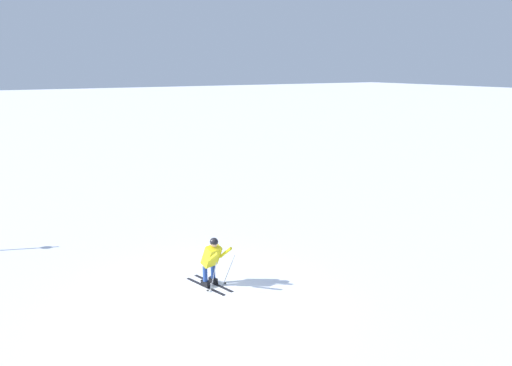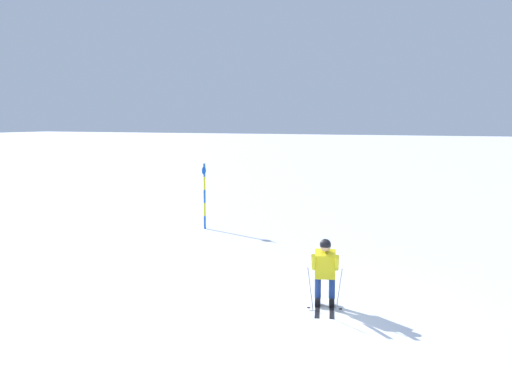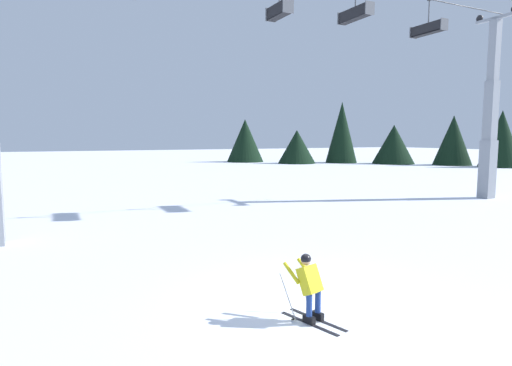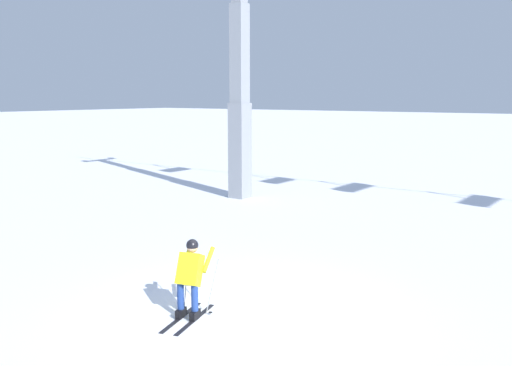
% 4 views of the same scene
% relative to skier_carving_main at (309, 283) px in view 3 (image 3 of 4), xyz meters
% --- Properties ---
extents(ground_plane, '(260.00, 260.00, 0.00)m').
position_rel_skier_carving_main_xyz_m(ground_plane, '(0.60, 0.73, -0.83)').
color(ground_plane, white).
extents(skier_carving_main, '(0.93, 1.61, 1.58)m').
position_rel_skier_carving_main_xyz_m(skier_carving_main, '(0.00, 0.00, 0.00)').
color(skier_carving_main, black).
rests_on(skier_carving_main, ground_plane).
extents(lift_tower_far, '(0.79, 2.78, 12.03)m').
position_rel_skier_carving_main_xyz_m(lift_tower_far, '(21.01, 10.62, 4.16)').
color(lift_tower_far, gray).
rests_on(lift_tower_far, ground_plane).
extents(chairlift_seat_second, '(0.61, 1.73, 2.27)m').
position_rel_skier_carving_main_xyz_m(chairlift_seat_second, '(5.12, 10.62, 9.18)').
color(chairlift_seat_second, black).
extents(chairlift_seat_middle, '(0.61, 2.28, 1.85)m').
position_rel_skier_carving_main_xyz_m(chairlift_seat_middle, '(9.65, 10.62, 9.54)').
color(chairlift_seat_middle, black).
extents(chairlift_seat_fourth, '(0.61, 2.27, 2.02)m').
position_rel_skier_carving_main_xyz_m(chairlift_seat_fourth, '(14.97, 10.62, 9.39)').
color(chairlift_seat_fourth, black).
extents(tree_line_ridge, '(31.76, 32.90, 9.69)m').
position_rel_skier_carving_main_xyz_m(tree_line_ridge, '(38.99, 43.33, 2.78)').
color(tree_line_ridge, black).
rests_on(tree_line_ridge, ground_plane).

